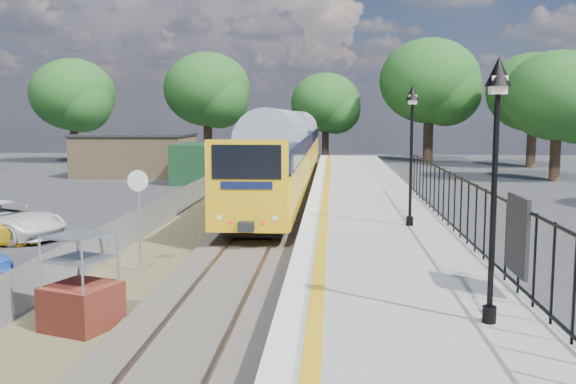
# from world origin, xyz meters

# --- Properties ---
(ground) EXTENTS (120.00, 120.00, 0.00)m
(ground) POSITION_xyz_m (0.00, 0.00, 0.00)
(ground) COLOR #2D2D30
(ground) RESTS_ON ground
(track_bed) EXTENTS (5.90, 80.00, 0.29)m
(track_bed) POSITION_xyz_m (-0.47, 9.67, 0.09)
(track_bed) COLOR #473F38
(track_bed) RESTS_ON ground
(platform) EXTENTS (5.00, 70.00, 0.90)m
(platform) POSITION_xyz_m (4.20, 8.00, 0.45)
(platform) COLOR gray
(platform) RESTS_ON ground
(platform_edge) EXTENTS (0.90, 70.00, 0.01)m
(platform_edge) POSITION_xyz_m (2.14, 8.00, 0.90)
(platform_edge) COLOR silver
(platform_edge) RESTS_ON platform
(victorian_lamp_south) EXTENTS (0.44, 0.44, 4.60)m
(victorian_lamp_south) POSITION_xyz_m (5.50, -4.00, 4.30)
(victorian_lamp_south) COLOR black
(victorian_lamp_south) RESTS_ON platform
(victorian_lamp_north) EXTENTS (0.44, 0.44, 4.60)m
(victorian_lamp_north) POSITION_xyz_m (5.30, 6.00, 4.30)
(victorian_lamp_north) COLOR black
(victorian_lamp_north) RESTS_ON platform
(palisade_fence) EXTENTS (0.12, 26.00, 2.00)m
(palisade_fence) POSITION_xyz_m (6.55, 2.24, 1.84)
(palisade_fence) COLOR black
(palisade_fence) RESTS_ON platform
(wire_fence) EXTENTS (0.06, 52.00, 1.20)m
(wire_fence) POSITION_xyz_m (-4.20, 12.00, 0.60)
(wire_fence) COLOR #999EA3
(wire_fence) RESTS_ON ground
(outbuilding) EXTENTS (10.80, 10.10, 3.12)m
(outbuilding) POSITION_xyz_m (-10.91, 31.21, 1.52)
(outbuilding) COLOR #8F7750
(outbuilding) RESTS_ON ground
(tree_line) EXTENTS (56.80, 43.80, 11.88)m
(tree_line) POSITION_xyz_m (1.40, 42.00, 6.61)
(tree_line) COLOR #332319
(tree_line) RESTS_ON ground
(train) EXTENTS (2.82, 40.83, 3.51)m
(train) POSITION_xyz_m (0.00, 25.63, 2.34)
(train) COLOR gold
(train) RESTS_ON ground
(brick_plinth) EXTENTS (1.66, 1.66, 2.09)m
(brick_plinth) POSITION_xyz_m (-2.50, -2.36, 1.00)
(brick_plinth) COLOR maroon
(brick_plinth) RESTS_ON ground
(speed_sign) EXTENTS (0.60, 0.12, 3.00)m
(speed_sign) POSITION_xyz_m (-2.70, 2.43, 2.06)
(speed_sign) COLOR #999EA3
(speed_sign) RESTS_ON ground
(car_white) EXTENTS (5.46, 3.77, 1.39)m
(car_white) POSITION_xyz_m (-9.37, 7.30, 0.69)
(car_white) COLOR white
(car_white) RESTS_ON ground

